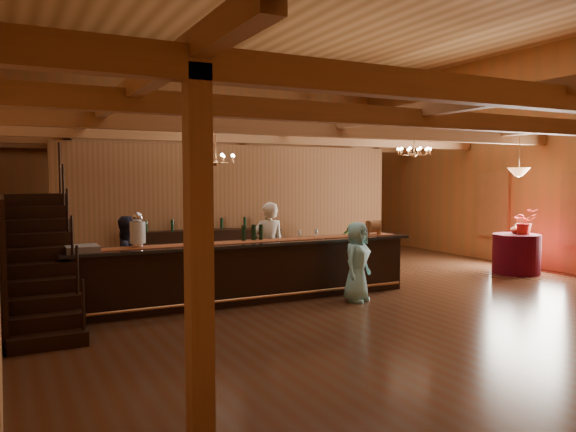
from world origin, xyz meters
name	(u,v)px	position (x,y,z in m)	size (l,w,h in m)	color
floor	(324,286)	(0.00, 0.00, 0.00)	(14.00, 14.00, 0.00)	#482515
ceiling	(325,18)	(0.00, 0.00, 5.50)	(14.00, 14.00, 0.00)	#A16F3E
wall_back	(211,162)	(0.00, 7.00, 2.75)	(12.00, 0.10, 5.50)	#A96532
wall_right	(527,159)	(6.00, 0.00, 2.75)	(0.10, 14.00, 5.50)	#A96532
beam_grid	(312,132)	(0.00, 0.51, 3.24)	(11.90, 13.90, 0.39)	#9F633C
support_posts	(337,211)	(0.00, -0.50, 1.60)	(9.20, 10.20, 3.20)	#9F633C
partition_wall	(238,205)	(-0.50, 3.50, 1.55)	(9.00, 0.18, 3.10)	brown
window_right_back	(494,204)	(5.95, 1.00, 1.55)	(0.12, 1.05, 1.75)	white
staircase	(40,262)	(-5.45, -0.74, 1.00)	(1.00, 2.80, 2.00)	black
backroom_boxes	(219,237)	(-0.29, 5.50, 0.53)	(4.10, 0.60, 1.10)	black
tasting_bar	(251,271)	(-1.90, -0.59, 0.56)	(6.61, 0.91, 1.11)	black
beverage_dispenser	(138,231)	(-3.93, -0.51, 1.39)	(0.26, 0.26, 0.60)	silver
glass_rack_tray	(82,249)	(-4.83, -0.61, 1.15)	(0.50, 0.50, 0.10)	gray
raffle_drum	(373,227)	(0.77, -0.66, 1.28)	(0.34, 0.24, 0.30)	#A2653A
bar_bottle_0	(244,233)	(-1.99, -0.46, 1.25)	(0.07, 0.07, 0.30)	black
bar_bottle_1	(253,233)	(-1.80, -0.46, 1.25)	(0.07, 0.07, 0.30)	black
bar_bottle_2	(254,233)	(-1.79, -0.46, 1.25)	(0.07, 0.07, 0.30)	black
bar_bottle_3	(261,232)	(-1.65, -0.46, 1.25)	(0.07, 0.07, 0.30)	black
backbar_shelf	(210,250)	(-1.39, 3.14, 0.49)	(3.52, 0.55, 0.99)	black
round_table	(516,254)	(4.87, -0.73, 0.47)	(1.08, 1.08, 0.94)	#44040C
chandelier_left	(216,158)	(-2.03, 0.91, 2.66)	(0.80, 0.80, 0.69)	tan
chandelier_right	(414,151)	(3.03, 0.82, 2.91)	(0.80, 0.80, 0.45)	tan
pendant_lamp	(519,172)	(4.87, -0.73, 2.40)	(0.52, 0.52, 0.90)	tan
bartender	(269,247)	(-1.25, 0.05, 0.89)	(0.65, 0.43, 1.79)	white
staff_second	(125,260)	(-4.01, 0.22, 0.79)	(0.77, 0.60, 1.59)	#23253B
guest	(357,262)	(-0.18, -1.48, 0.73)	(0.72, 0.47, 1.46)	#8BDFE6
floor_plant	(344,243)	(2.01, 2.34, 0.56)	(0.62, 0.50, 1.12)	#315721
table_flowers	(525,221)	(5.01, -0.81, 1.24)	(0.54, 0.47, 0.60)	red
table_vase	(515,227)	(4.96, -0.59, 1.10)	(0.16, 0.16, 0.33)	tan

